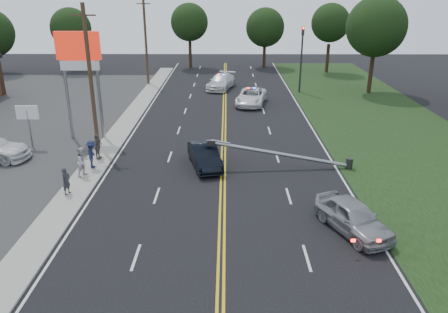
{
  "coord_description": "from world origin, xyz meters",
  "views": [
    {
      "loc": [
        0.22,
        -17.98,
        10.89
      ],
      "look_at": [
        0.07,
        5.72,
        1.7
      ],
      "focal_mm": 35.0,
      "sensor_mm": 36.0,
      "label": 1
    }
  ],
  "objects_px": {
    "crashed_sedan": "(205,156)",
    "bystander_a": "(66,181)",
    "pylon_sign": "(79,60)",
    "bystander_c": "(92,154)",
    "bystander_b": "(83,162)",
    "utility_pole_mid": "(91,78)",
    "emergency_a": "(251,97)",
    "utility_pole_far": "(146,41)",
    "emergency_b": "(221,82)",
    "waiting_sedan": "(353,217)",
    "small_sign": "(28,116)",
    "traffic_signal": "(302,54)",
    "bystander_d": "(97,146)",
    "fallen_streetlight": "(289,155)"
  },
  "relations": [
    {
      "from": "emergency_b",
      "to": "bystander_a",
      "type": "distance_m",
      "value": 28.91
    },
    {
      "from": "utility_pole_mid",
      "to": "emergency_a",
      "type": "height_order",
      "value": "utility_pole_mid"
    },
    {
      "from": "traffic_signal",
      "to": "crashed_sedan",
      "type": "relative_size",
      "value": 1.57
    },
    {
      "from": "utility_pole_far",
      "to": "bystander_b",
      "type": "xyz_separation_m",
      "value": [
        0.72,
        -27.48,
        -4.05
      ]
    },
    {
      "from": "traffic_signal",
      "to": "bystander_a",
      "type": "bearing_deg",
      "value": -123.12
    },
    {
      "from": "fallen_streetlight",
      "to": "waiting_sedan",
      "type": "xyz_separation_m",
      "value": [
        2.02,
        -7.74,
        -0.15
      ]
    },
    {
      "from": "bystander_b",
      "to": "bystander_c",
      "type": "bearing_deg",
      "value": 21.72
    },
    {
      "from": "utility_pole_far",
      "to": "crashed_sedan",
      "type": "distance_m",
      "value": 27.24
    },
    {
      "from": "bystander_c",
      "to": "utility_pole_far",
      "type": "bearing_deg",
      "value": -7.57
    },
    {
      "from": "crashed_sedan",
      "to": "bystander_a",
      "type": "bearing_deg",
      "value": -164.3
    },
    {
      "from": "emergency_b",
      "to": "bystander_d",
      "type": "height_order",
      "value": "bystander_d"
    },
    {
      "from": "crashed_sedan",
      "to": "bystander_d",
      "type": "height_order",
      "value": "bystander_d"
    },
    {
      "from": "bystander_a",
      "to": "bystander_c",
      "type": "xyz_separation_m",
      "value": [
        0.35,
        3.81,
        0.14
      ]
    },
    {
      "from": "traffic_signal",
      "to": "utility_pole_mid",
      "type": "distance_m",
      "value": 25.12
    },
    {
      "from": "bystander_a",
      "to": "waiting_sedan",
      "type": "bearing_deg",
      "value": -83.5
    },
    {
      "from": "crashed_sedan",
      "to": "pylon_sign",
      "type": "bearing_deg",
      "value": 134.14
    },
    {
      "from": "small_sign",
      "to": "bystander_a",
      "type": "xyz_separation_m",
      "value": [
        5.33,
        -8.02,
        -1.44
      ]
    },
    {
      "from": "emergency_b",
      "to": "bystander_c",
      "type": "xyz_separation_m",
      "value": [
        -7.89,
        -23.91,
        0.21
      ]
    },
    {
      "from": "emergency_b",
      "to": "bystander_d",
      "type": "distance_m",
      "value": 23.75
    },
    {
      "from": "emergency_a",
      "to": "bystander_d",
      "type": "distance_m",
      "value": 18.81
    },
    {
      "from": "emergency_a",
      "to": "bystander_b",
      "type": "distance_m",
      "value": 21.19
    },
    {
      "from": "utility_pole_far",
      "to": "emergency_b",
      "type": "height_order",
      "value": "utility_pole_far"
    },
    {
      "from": "traffic_signal",
      "to": "fallen_streetlight",
      "type": "height_order",
      "value": "traffic_signal"
    },
    {
      "from": "waiting_sedan",
      "to": "crashed_sedan",
      "type": "bearing_deg",
      "value": 109.49
    },
    {
      "from": "small_sign",
      "to": "emergency_b",
      "type": "height_order",
      "value": "small_sign"
    },
    {
      "from": "fallen_streetlight",
      "to": "crashed_sedan",
      "type": "xyz_separation_m",
      "value": [
        -5.39,
        0.33,
        -0.18
      ]
    },
    {
      "from": "traffic_signal",
      "to": "waiting_sedan",
      "type": "bearing_deg",
      "value": -94.03
    },
    {
      "from": "waiting_sedan",
      "to": "emergency_b",
      "type": "height_order",
      "value": "emergency_b"
    },
    {
      "from": "small_sign",
      "to": "bystander_d",
      "type": "xyz_separation_m",
      "value": [
        5.58,
        -2.67,
        -1.34
      ]
    },
    {
      "from": "bystander_c",
      "to": "crashed_sedan",
      "type": "bearing_deg",
      "value": -95.17
    },
    {
      "from": "pylon_sign",
      "to": "bystander_c",
      "type": "bearing_deg",
      "value": -70.7
    },
    {
      "from": "bystander_d",
      "to": "small_sign",
      "type": "bearing_deg",
      "value": 80.81
    },
    {
      "from": "crashed_sedan",
      "to": "bystander_b",
      "type": "xyz_separation_m",
      "value": [
        -7.28,
        -1.81,
        0.29
      ]
    },
    {
      "from": "pylon_sign",
      "to": "crashed_sedan",
      "type": "bearing_deg",
      "value": -31.39
    },
    {
      "from": "emergency_b",
      "to": "bystander_b",
      "type": "height_order",
      "value": "bystander_b"
    },
    {
      "from": "bystander_d",
      "to": "bystander_a",
      "type": "bearing_deg",
      "value": -166.35
    },
    {
      "from": "emergency_b",
      "to": "bystander_b",
      "type": "relative_size",
      "value": 3.1
    },
    {
      "from": "bystander_c",
      "to": "emergency_a",
      "type": "bearing_deg",
      "value": -42.72
    },
    {
      "from": "pylon_sign",
      "to": "bystander_b",
      "type": "height_order",
      "value": "pylon_sign"
    },
    {
      "from": "emergency_b",
      "to": "bystander_c",
      "type": "relative_size",
      "value": 3.11
    },
    {
      "from": "small_sign",
      "to": "waiting_sedan",
      "type": "bearing_deg",
      "value": -30.16
    },
    {
      "from": "utility_pole_mid",
      "to": "bystander_b",
      "type": "height_order",
      "value": "utility_pole_mid"
    },
    {
      "from": "utility_pole_far",
      "to": "waiting_sedan",
      "type": "relative_size",
      "value": 2.22
    },
    {
      "from": "bystander_a",
      "to": "bystander_d",
      "type": "distance_m",
      "value": 5.35
    },
    {
      "from": "pylon_sign",
      "to": "emergency_a",
      "type": "height_order",
      "value": "pylon_sign"
    },
    {
      "from": "utility_pole_mid",
      "to": "bystander_a",
      "type": "relative_size",
      "value": 6.48
    },
    {
      "from": "crashed_sedan",
      "to": "bystander_b",
      "type": "bearing_deg",
      "value": 179.49
    },
    {
      "from": "bystander_d",
      "to": "pylon_sign",
      "type": "bearing_deg",
      "value": 40.41
    },
    {
      "from": "emergency_a",
      "to": "bystander_b",
      "type": "relative_size",
      "value": 3.07
    },
    {
      "from": "bystander_a",
      "to": "pylon_sign",
      "type": "bearing_deg",
      "value": 30.91
    }
  ]
}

